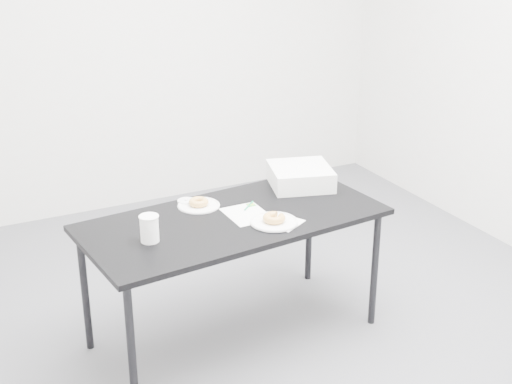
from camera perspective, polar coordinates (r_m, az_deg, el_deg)
name	(u,v)px	position (r m, az deg, el deg)	size (l,w,h in m)	color
floor	(259,322)	(4.10, 0.21, -10.34)	(4.00, 4.00, 0.00)	#535358
wall_back	(135,30)	(5.39, -9.63, 12.69)	(4.00, 0.02, 2.70)	silver
table	(233,227)	(3.68, -1.82, -2.78)	(1.61, 0.87, 0.71)	black
scorecard	(247,214)	(3.69, -0.73, -1.78)	(0.20, 0.26, 0.00)	white
logo_patch	(251,205)	(3.79, -0.41, -1.03)	(0.04, 0.04, 0.00)	green
pen	(249,206)	(3.77, -0.58, -1.10)	(0.01, 0.01, 0.12)	#0C8852
napkin	(283,222)	(3.59, 2.16, -2.45)	(0.17, 0.17, 0.00)	white
plate_near	(274,222)	(3.58, 1.45, -2.41)	(0.24, 0.24, 0.01)	white
donut_near	(274,218)	(3.57, 1.46, -2.08)	(0.11, 0.11, 0.04)	gold
plate_far	(199,206)	(3.80, -4.60, -1.09)	(0.22, 0.22, 0.01)	white
donut_far	(199,202)	(3.79, -4.61, -0.81)	(0.11, 0.11, 0.04)	gold
coffee_cup	(149,229)	(3.40, -8.53, -2.91)	(0.09, 0.09, 0.13)	white
cup_lid	(186,201)	(3.85, -5.62, -0.73)	(0.09, 0.09, 0.01)	silver
bakery_box	(300,176)	(4.06, 3.57, 1.28)	(0.33, 0.33, 0.11)	silver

